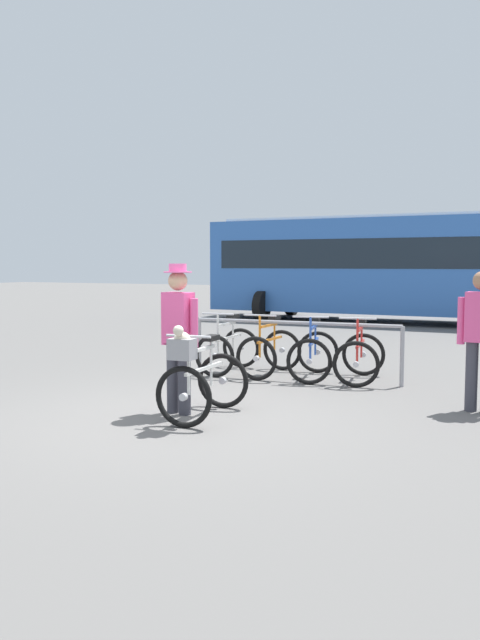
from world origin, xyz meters
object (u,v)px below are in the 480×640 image
racked_bike_orange (270,352)px  racked_bike_blue (314,354)px  racked_bike_red (360,357)px  racked_bike_white (228,349)px  featured_bicycle (199,376)px  person_with_featured_bike (178,332)px  bus_distant (380,263)px

racked_bike_orange → racked_bike_blue: size_ratio=0.91×
racked_bike_blue → racked_bike_red: bearing=2.4°
racked_bike_white → racked_bike_blue: size_ratio=0.92×
racked_bike_orange → featured_bicycle: featured_bicycle is taller
racked_bike_white → person_with_featured_bike: person_with_featured_bike is taller
racked_bike_blue → bus_distant: bus_distant is taller
racked_bike_red → bus_distant: (-1.93, 9.81, 1.37)m
racked_bike_red → featured_bicycle: bearing=-108.7°
racked_bike_white → bus_distant: 9.99m
racked_bike_red → racked_bike_white: bearing=-177.6°
racked_bike_white → racked_bike_orange: size_ratio=1.01×
racked_bike_blue → racked_bike_white: bearing=-177.6°
racked_bike_white → racked_bike_red: (2.10, 0.09, 0.00)m
racked_bike_blue → racked_bike_orange: bearing=-177.6°
racked_bike_orange → racked_bike_blue: (0.70, 0.03, 0.00)m
featured_bicycle → person_with_featured_bike: bearing=155.8°
featured_bicycle → bus_distant: 12.93m
racked_bike_red → featured_bicycle: size_ratio=0.98×
featured_bicycle → person_with_featured_bike: (-0.36, 0.16, 0.46)m
racked_bike_orange → racked_bike_red: bearing=2.4°
racked_bike_orange → racked_bike_red: same height
racked_bike_red → person_with_featured_bike: size_ratio=0.69×
person_with_featured_bike → bus_distant: 12.71m
person_with_featured_bike → bus_distant: size_ratio=0.17×
racked_bike_blue → person_with_featured_bike: bearing=-103.5°
racked_bike_white → featured_bicycle: featured_bicycle is taller
racked_bike_orange → racked_bike_white: bearing=-177.6°
racked_bike_red → bus_distant: bus_distant is taller
racked_bike_white → racked_bike_blue: bearing=2.4°
featured_bicycle → racked_bike_blue: bearing=83.8°
racked_bike_white → racked_bike_red: same height
racked_bike_white → racked_bike_blue: same height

